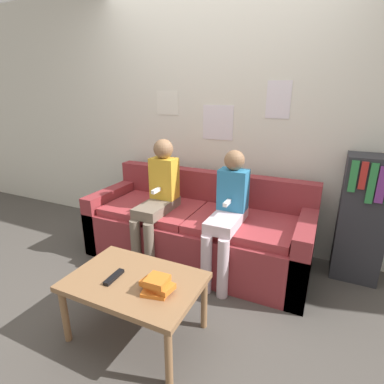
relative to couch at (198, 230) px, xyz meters
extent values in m
plane|color=#4C4742|center=(0.00, -0.52, -0.29)|extent=(10.00, 10.00, 0.00)
cube|color=silver|center=(0.00, 0.51, 1.01)|extent=(8.00, 0.06, 2.60)
cube|color=white|center=(-0.57, 0.47, 1.15)|extent=(0.25, 0.00, 0.24)
cube|color=silver|center=(0.00, 0.47, 0.97)|extent=(0.32, 0.00, 0.34)
cube|color=silver|center=(0.57, 0.47, 1.20)|extent=(0.21, 0.00, 0.33)
cube|color=maroon|center=(0.00, -0.03, -0.07)|extent=(2.07, 0.81, 0.43)
cube|color=maroon|center=(0.00, 0.31, 0.33)|extent=(2.07, 0.14, 0.37)
cube|color=maroon|center=(-0.97, -0.03, 0.01)|extent=(0.14, 0.81, 0.59)
cube|color=maroon|center=(0.97, -0.03, 0.01)|extent=(0.14, 0.81, 0.59)
cube|color=#A1343A|center=(-0.44, -0.07, 0.18)|extent=(0.88, 0.65, 0.07)
cube|color=#A1343A|center=(0.44, -0.07, 0.18)|extent=(0.88, 0.65, 0.07)
cube|color=#8E6642|center=(0.04, -1.07, 0.12)|extent=(0.84, 0.57, 0.04)
cylinder|color=#8E6642|center=(-0.34, -1.32, -0.09)|extent=(0.04, 0.04, 0.39)
cylinder|color=#8E6642|center=(0.42, -1.32, -0.09)|extent=(0.04, 0.04, 0.39)
cylinder|color=#8E6642|center=(-0.34, -0.83, -0.09)|extent=(0.04, 0.04, 0.39)
cylinder|color=#8E6642|center=(0.42, -0.83, -0.09)|extent=(0.04, 0.04, 0.39)
cylinder|color=#756656|center=(-0.39, -0.47, -0.03)|extent=(0.09, 0.09, 0.50)
cylinder|color=#756656|center=(-0.25, -0.47, -0.03)|extent=(0.09, 0.09, 0.50)
cube|color=#756656|center=(-0.32, -0.20, 0.26)|extent=(0.23, 0.51, 0.09)
cube|color=gold|center=(-0.32, -0.06, 0.50)|extent=(0.24, 0.16, 0.38)
sphere|color=#8C6647|center=(-0.32, -0.06, 0.77)|extent=(0.18, 0.18, 0.18)
cube|color=white|center=(-0.32, -0.21, 0.42)|extent=(0.03, 0.12, 0.03)
cylinder|color=silver|center=(0.28, -0.47, -0.03)|extent=(0.09, 0.09, 0.50)
cylinder|color=silver|center=(0.42, -0.47, -0.03)|extent=(0.09, 0.09, 0.50)
cube|color=silver|center=(0.35, -0.20, 0.26)|extent=(0.23, 0.51, 0.09)
cube|color=teal|center=(0.35, -0.06, 0.48)|extent=(0.24, 0.16, 0.35)
sphere|color=#8C6647|center=(0.35, -0.06, 0.73)|extent=(0.17, 0.17, 0.17)
cube|color=white|center=(0.35, -0.21, 0.41)|extent=(0.03, 0.12, 0.03)
cube|color=black|center=(-0.08, -1.12, 0.15)|extent=(0.05, 0.17, 0.02)
cube|color=orange|center=(0.23, -1.11, 0.15)|extent=(0.18, 0.19, 0.02)
cube|color=orange|center=(0.23, -1.11, 0.18)|extent=(0.22, 0.13, 0.03)
cube|color=orange|center=(0.24, -1.12, 0.21)|extent=(0.13, 0.13, 0.04)
cube|color=#2D2D33|center=(1.37, 0.31, 0.25)|extent=(0.36, 0.30, 1.08)
cube|color=#2D8442|center=(1.24, 0.15, 0.65)|extent=(0.05, 0.02, 0.25)
cube|color=red|center=(1.30, 0.15, 0.66)|extent=(0.05, 0.02, 0.21)
cube|color=#2D8442|center=(1.37, 0.15, 0.61)|extent=(0.05, 0.02, 0.32)
cube|color=#7A3389|center=(1.43, 0.15, 0.60)|extent=(0.06, 0.02, 0.28)
camera|label=1|loc=(1.06, -2.38, 1.27)|focal=28.00mm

